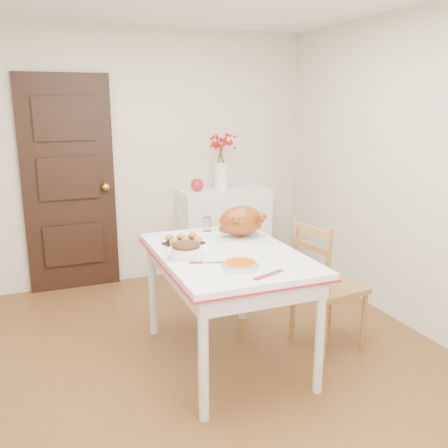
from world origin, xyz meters
name	(u,v)px	position (x,y,z in m)	size (l,w,h in m)	color
floor	(210,369)	(0.00, 0.00, 0.00)	(3.50, 4.00, 0.00)	brown
wall_back	(140,158)	(0.00, 2.00, 1.25)	(3.50, 0.00, 2.50)	beige
wall_right	(425,176)	(1.75, 0.00, 1.25)	(0.00, 4.00, 2.50)	beige
door_back	(69,185)	(-0.70, 1.97, 1.03)	(0.85, 0.06, 2.06)	black
sideboard	(224,232)	(0.82, 1.78, 0.46)	(0.92, 0.41, 0.92)	white
kitchen_table	(227,306)	(0.16, 0.08, 0.41)	(0.93, 1.35, 0.81)	white
chair_oak	(329,284)	(0.94, 0.00, 0.49)	(0.43, 0.43, 0.98)	#A37A41
berry_vase	(221,162)	(0.78, 1.78, 1.21)	(0.30, 0.30, 0.58)	white
apple	(197,185)	(0.52, 1.78, 0.98)	(0.13, 0.13, 0.13)	#AE1924
turkey_platter	(241,222)	(0.38, 0.34, 0.93)	(0.39, 0.31, 0.25)	#A03C0F
pumpkin_pie	(240,264)	(0.11, -0.26, 0.83)	(0.23, 0.23, 0.05)	#B54C06
stuffing_dish	(186,249)	(-0.14, 0.06, 0.86)	(0.28, 0.22, 0.11)	#4B2D15
rolls_tray	(183,240)	(-0.06, 0.36, 0.84)	(0.25, 0.19, 0.07)	#B9763A
pie_server	(269,275)	(0.21, -0.46, 0.82)	(0.23, 0.07, 0.01)	silver
carving_knife	(207,262)	(-0.05, -0.11, 0.82)	(0.22, 0.05, 0.01)	silver
drinking_glass	(207,224)	(0.22, 0.65, 0.87)	(0.06, 0.06, 0.11)	white
shaker_pair	(236,224)	(0.44, 0.57, 0.86)	(0.10, 0.04, 0.10)	white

